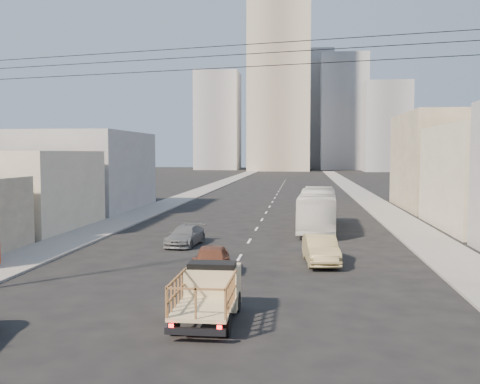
% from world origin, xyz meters
% --- Properties ---
extents(ground, '(420.00, 420.00, 0.00)m').
position_xyz_m(ground, '(0.00, 0.00, 0.00)').
color(ground, black).
rests_on(ground, ground).
extents(sidewalk_left, '(3.50, 180.00, 0.12)m').
position_xyz_m(sidewalk_left, '(-11.75, 70.00, 0.06)').
color(sidewalk_left, gray).
rests_on(sidewalk_left, ground).
extents(sidewalk_right, '(3.50, 180.00, 0.12)m').
position_xyz_m(sidewalk_right, '(11.75, 70.00, 0.06)').
color(sidewalk_right, gray).
rests_on(sidewalk_right, ground).
extents(lane_dashes, '(0.15, 104.00, 0.01)m').
position_xyz_m(lane_dashes, '(0.00, 53.00, 0.01)').
color(lane_dashes, silver).
rests_on(lane_dashes, ground).
extents(flatbed_pickup, '(1.95, 4.41, 1.90)m').
position_xyz_m(flatbed_pickup, '(0.23, 2.14, 1.09)').
color(flatbed_pickup, '#CAB687').
rests_on(flatbed_pickup, ground).
extents(city_bus, '(3.20, 11.44, 3.15)m').
position_xyz_m(city_bus, '(4.67, 25.98, 1.58)').
color(city_bus, white).
rests_on(city_bus, ground).
extents(sedan_brown, '(2.04, 4.37, 1.45)m').
position_xyz_m(sedan_brown, '(-0.82, 9.19, 0.72)').
color(sedan_brown, brown).
rests_on(sedan_brown, ground).
extents(sedan_tan, '(2.01, 4.69, 1.50)m').
position_xyz_m(sedan_tan, '(4.47, 12.80, 0.75)').
color(sedan_tan, tan).
rests_on(sedan_tan, ground).
extents(sedan_grey, '(2.21, 4.44, 1.24)m').
position_xyz_m(sedan_grey, '(-3.88, 17.81, 0.62)').
color(sedan_grey, slate).
rests_on(sedan_grey, ground).
extents(overhead_wires, '(23.01, 5.02, 0.72)m').
position_xyz_m(overhead_wires, '(0.00, 1.50, 8.97)').
color(overhead_wires, black).
rests_on(overhead_wires, ground).
extents(bldg_right_far, '(12.00, 16.00, 10.00)m').
position_xyz_m(bldg_right_far, '(20.00, 44.00, 5.00)').
color(bldg_right_far, gray).
rests_on(bldg_right_far, ground).
extents(bldg_left_mid, '(11.00, 12.00, 6.00)m').
position_xyz_m(bldg_left_mid, '(-19.00, 24.00, 3.00)').
color(bldg_left_mid, '#BAB095').
rests_on(bldg_left_mid, ground).
extents(bldg_left_far, '(12.00, 16.00, 8.00)m').
position_xyz_m(bldg_left_far, '(-19.50, 39.00, 4.00)').
color(bldg_left_far, gray).
rests_on(bldg_left_far, ground).
extents(high_rise_tower, '(20.00, 20.00, 60.00)m').
position_xyz_m(high_rise_tower, '(-4.00, 170.00, 30.00)').
color(high_rise_tower, '#A08F7B').
rests_on(high_rise_tower, ground).
extents(midrise_ne, '(16.00, 16.00, 40.00)m').
position_xyz_m(midrise_ne, '(18.00, 185.00, 20.00)').
color(midrise_ne, gray).
rests_on(midrise_ne, ground).
extents(midrise_nw, '(15.00, 15.00, 34.00)m').
position_xyz_m(midrise_nw, '(-26.00, 180.00, 17.00)').
color(midrise_nw, gray).
rests_on(midrise_nw, ground).
extents(midrise_back, '(18.00, 18.00, 44.00)m').
position_xyz_m(midrise_back, '(6.00, 200.00, 22.00)').
color(midrise_back, gray).
rests_on(midrise_back, ground).
extents(midrise_east, '(14.00, 14.00, 28.00)m').
position_xyz_m(midrise_east, '(30.00, 165.00, 14.00)').
color(midrise_east, gray).
rests_on(midrise_east, ground).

